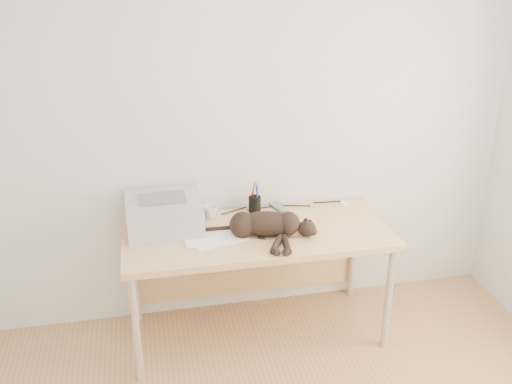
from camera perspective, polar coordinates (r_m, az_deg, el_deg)
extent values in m
plane|color=silver|center=(3.55, -1.08, 6.80)|extent=(3.50, 0.00, 3.50)
cube|color=#E0B383|center=(3.44, 0.12, -4.20)|extent=(1.60, 0.70, 0.04)
cylinder|color=silver|center=(3.32, -11.87, -13.36)|extent=(0.04, 0.04, 0.70)
cylinder|color=silver|center=(3.60, 13.12, -10.36)|extent=(0.04, 0.04, 0.70)
cylinder|color=silver|center=(3.82, -12.01, -8.06)|extent=(0.04, 0.04, 0.70)
cylinder|color=silver|center=(4.07, 9.68, -5.87)|extent=(0.04, 0.04, 0.70)
cube|color=#E0B383|center=(3.88, -0.89, -6.20)|extent=(1.48, 0.02, 0.60)
cube|color=#ACABB0|center=(3.46, -9.18, -2.17)|extent=(0.45, 0.38, 0.20)
cube|color=black|center=(3.45, -9.19, -2.03)|extent=(0.37, 0.03, 0.12)
cube|color=slate|center=(3.41, -9.29, -0.60)|extent=(0.27, 0.19, 0.01)
cube|color=white|center=(3.36, -3.94, -4.56)|extent=(0.37, 0.31, 0.00)
cube|color=white|center=(3.37, -4.50, -4.41)|extent=(0.34, 0.25, 0.00)
ellipsoid|color=black|center=(3.35, 1.12, -3.19)|extent=(0.38, 0.23, 0.15)
sphere|color=black|center=(3.35, -1.36, -3.29)|extent=(0.15, 0.15, 0.15)
ellipsoid|color=black|center=(3.35, 5.09, -3.67)|extent=(0.13, 0.12, 0.09)
cone|color=black|center=(3.37, 5.00, -2.75)|extent=(0.05, 0.06, 0.05)
cone|color=black|center=(3.37, 5.44, -2.89)|extent=(0.05, 0.06, 0.05)
cylinder|color=black|center=(3.25, 2.12, -5.13)|extent=(0.09, 0.21, 0.04)
cylinder|color=black|center=(3.25, 3.03, -5.15)|extent=(0.09, 0.21, 0.04)
cylinder|color=black|center=(3.43, -3.70, -3.66)|extent=(0.23, 0.08, 0.03)
imported|color=silver|center=(3.58, -4.53, -2.02)|extent=(0.12, 0.12, 0.08)
cylinder|color=black|center=(3.65, -0.13, -1.24)|extent=(0.08, 0.08, 0.11)
cylinder|color=#990C0C|center=(3.61, -0.31, -0.20)|extent=(0.01, 0.01, 0.15)
cylinder|color=navy|center=(3.63, 0.02, -0.11)|extent=(0.01, 0.01, 0.15)
cylinder|color=black|center=(3.61, -0.09, -0.26)|extent=(0.01, 0.01, 0.15)
cube|color=slate|center=(3.69, 2.43, -1.72)|extent=(0.11, 0.20, 0.02)
cube|color=black|center=(3.40, 0.91, -4.00)|extent=(0.12, 0.17, 0.02)
ellipsoid|color=white|center=(3.82, 8.82, -0.98)|extent=(0.08, 0.11, 0.03)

